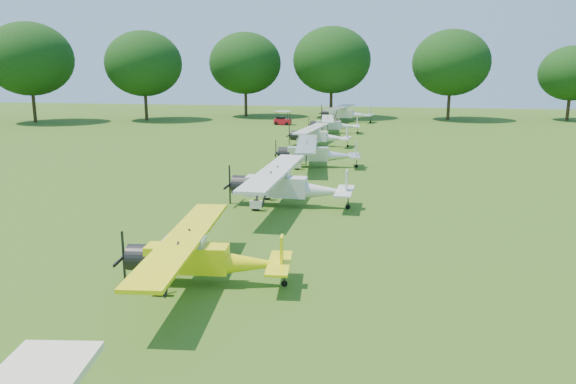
% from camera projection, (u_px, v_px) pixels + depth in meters
% --- Properties ---
extents(ground, '(160.00, 160.00, 0.00)m').
position_uv_depth(ground, '(253.00, 224.00, 26.59)').
color(ground, '#2D5014').
rests_on(ground, ground).
extents(tree_belt, '(137.36, 130.27, 14.52)m').
position_uv_depth(tree_belt, '(331.00, 49.00, 24.37)').
color(tree_belt, '#321E13').
rests_on(tree_belt, ground).
extents(aircraft_2, '(5.87, 9.35, 1.84)m').
position_uv_depth(aircraft_2, '(200.00, 254.00, 19.05)').
color(aircraft_2, '#F9F10A').
rests_on(aircraft_2, ground).
extents(aircraft_3, '(6.75, 10.72, 2.12)m').
position_uv_depth(aircraft_3, '(286.00, 184.00, 29.72)').
color(aircraft_3, silver).
rests_on(aircraft_3, ground).
extents(aircraft_4, '(6.33, 10.06, 1.98)m').
position_uv_depth(aircraft_4, '(315.00, 152.00, 41.34)').
color(aircraft_4, white).
rests_on(aircraft_4, ground).
extents(aircraft_5, '(5.92, 9.43, 1.85)m').
position_uv_depth(aircraft_5, '(317.00, 135.00, 52.26)').
color(aircraft_5, silver).
rests_on(aircraft_5, ground).
extents(aircraft_6, '(5.79, 9.21, 1.81)m').
position_uv_depth(aircraft_6, '(332.00, 124.00, 62.35)').
color(aircraft_6, silver).
rests_on(aircraft_6, ground).
extents(aircraft_7, '(7.13, 11.29, 2.22)m').
position_uv_depth(aircraft_7, '(345.00, 112.00, 74.83)').
color(aircraft_7, white).
rests_on(aircraft_7, ground).
extents(golf_cart, '(2.18, 1.50, 1.74)m').
position_uv_depth(golf_cart, '(282.00, 120.00, 71.43)').
color(golf_cart, red).
rests_on(golf_cart, ground).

